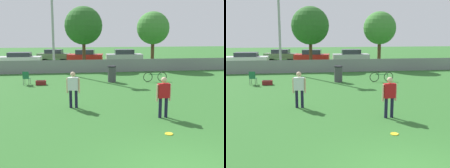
% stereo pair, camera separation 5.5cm
% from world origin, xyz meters
% --- Properties ---
extents(fence_backline, '(24.56, 0.07, 1.21)m').
position_xyz_m(fence_backline, '(0.00, 18.00, 0.55)').
color(fence_backline, gray).
rests_on(fence_backline, ground_plane).
extents(light_pole, '(0.90, 0.36, 9.66)m').
position_xyz_m(light_pole, '(-4.01, 18.76, 5.61)').
color(light_pole, '#9E9EA3').
rests_on(light_pole, ground_plane).
extents(tree_near_pole, '(3.65, 3.65, 5.85)m').
position_xyz_m(tree_near_pole, '(-1.27, 21.82, 4.01)').
color(tree_near_pole, '#4C331E').
rests_on(tree_near_pole, ground_plane).
extents(tree_far_right, '(3.03, 3.03, 5.30)m').
position_xyz_m(tree_far_right, '(5.08, 19.96, 3.76)').
color(tree_far_right, '#4C331E').
rests_on(tree_far_right, ground_plane).
extents(player_receiver_white, '(0.61, 0.31, 1.65)m').
position_xyz_m(player_receiver_white, '(-2.56, 6.72, 0.96)').
color(player_receiver_white, '#191933').
rests_on(player_receiver_white, ground_plane).
extents(player_thrower_red, '(0.62, 0.25, 1.65)m').
position_xyz_m(player_thrower_red, '(0.96, 4.67, 0.96)').
color(player_thrower_red, '#191933').
rests_on(player_thrower_red, ground_plane).
extents(frisbee_disc, '(0.28, 0.28, 0.03)m').
position_xyz_m(frisbee_disc, '(0.55, 2.82, 0.01)').
color(frisbee_disc, yellow).
rests_on(frisbee_disc, ground_plane).
extents(folding_chair_sideline, '(0.45, 0.45, 0.89)m').
position_xyz_m(folding_chair_sideline, '(-5.50, 12.86, 0.51)').
color(folding_chair_sideline, '#333338').
rests_on(folding_chair_sideline, ground_plane).
extents(bicycle_sideline, '(1.67, 0.44, 0.71)m').
position_xyz_m(bicycle_sideline, '(3.16, 12.82, 0.34)').
color(bicycle_sideline, black).
rests_on(bicycle_sideline, ground_plane).
extents(trash_bin, '(0.58, 0.58, 1.11)m').
position_xyz_m(trash_bin, '(0.18, 13.14, 0.56)').
color(trash_bin, '#3F3F44').
rests_on(trash_bin, ground_plane).
extents(gear_bag_sideline, '(0.64, 0.35, 0.31)m').
position_xyz_m(gear_bag_sideline, '(-4.57, 12.72, 0.15)').
color(gear_bag_sideline, maroon).
rests_on(gear_bag_sideline, ground_plane).
extents(parked_car_white, '(4.58, 1.88, 1.27)m').
position_xyz_m(parked_car_white, '(-8.00, 25.67, 0.63)').
color(parked_car_white, black).
rests_on(parked_car_white, ground_plane).
extents(parked_car_olive, '(4.19, 2.43, 1.30)m').
position_xyz_m(parked_car_olive, '(-4.57, 29.87, 0.64)').
color(parked_car_olive, black).
rests_on(parked_car_olive, ground_plane).
extents(parked_car_red, '(4.25, 2.50, 1.43)m').
position_xyz_m(parked_car_red, '(-0.88, 26.82, 0.70)').
color(parked_car_red, black).
rests_on(parked_car_red, ground_plane).
extents(parked_car_silver, '(4.30, 1.95, 1.42)m').
position_xyz_m(parked_car_silver, '(3.66, 26.57, 0.68)').
color(parked_car_silver, black).
rests_on(parked_car_silver, ground_plane).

